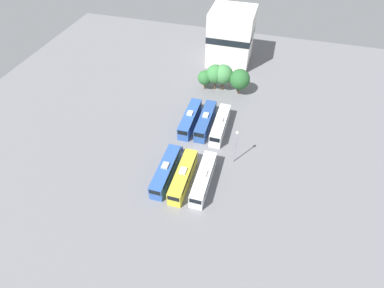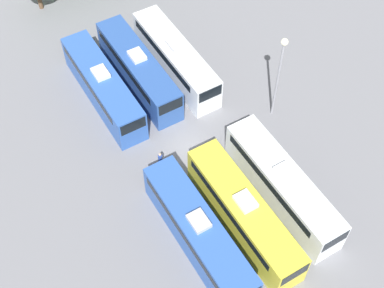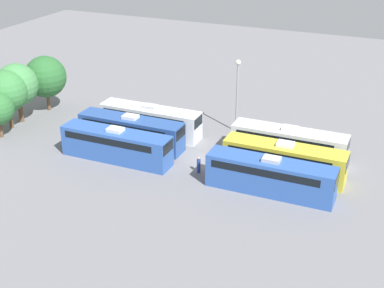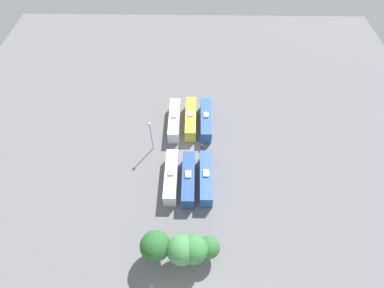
{
  "view_description": "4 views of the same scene",
  "coord_description": "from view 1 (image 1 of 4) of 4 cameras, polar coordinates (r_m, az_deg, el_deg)",
  "views": [
    {
      "loc": [
        11.31,
        -42.6,
        46.66
      ],
      "look_at": [
        -0.88,
        0.41,
        1.7
      ],
      "focal_mm": 28.0,
      "sensor_mm": 36.0,
      "label": 1
    },
    {
      "loc": [
        -13.27,
        -23.17,
        35.79
      ],
      "look_at": [
        -0.61,
        -1.93,
        2.95
      ],
      "focal_mm": 50.0,
      "sensor_mm": 36.0,
      "label": 2
    },
    {
      "loc": [
        -45.97,
        -18.62,
        24.99
      ],
      "look_at": [
        -0.1,
        1.26,
        1.58
      ],
      "focal_mm": 50.0,
      "sensor_mm": 36.0,
      "label": 3
    },
    {
      "loc": [
        -1.24,
        41.2,
        54.14
      ],
      "look_at": [
        -0.59,
        0.44,
        3.06
      ],
      "focal_mm": 28.0,
      "sensor_mm": 36.0,
      "label": 4
    }
  ],
  "objects": [
    {
      "name": "tree_1",
      "position": [
        79.78,
        4.49,
        13.14
      ],
      "size": [
        4.86,
        4.86,
        6.96
      ],
      "color": "brown",
      "rests_on": "ground_plane"
    },
    {
      "name": "bus_5",
      "position": [
        68.13,
        5.4,
        3.71
      ],
      "size": [
        2.57,
        11.85,
        3.56
      ],
      "color": "silver",
      "rests_on": "ground_plane"
    },
    {
      "name": "bus_4",
      "position": [
        68.99,
        2.59,
        4.51
      ],
      "size": [
        2.57,
        11.85,
        3.56
      ],
      "color": "#284C93",
      "rests_on": "ground_plane"
    },
    {
      "name": "depot_building",
      "position": [
        91.61,
        7.42,
        19.67
      ],
      "size": [
        12.12,
        11.65,
        15.31
      ],
      "color": "silver",
      "rests_on": "ground_plane"
    },
    {
      "name": "bus_1",
      "position": [
        57.57,
        -1.69,
        -6.12
      ],
      "size": [
        2.57,
        11.85,
        3.56
      ],
      "color": "gold",
      "rests_on": "ground_plane"
    },
    {
      "name": "bus_0",
      "position": [
        58.6,
        -5.01,
        -5.09
      ],
      "size": [
        2.57,
        11.85,
        3.56
      ],
      "color": "#2D56A8",
      "rests_on": "ground_plane"
    },
    {
      "name": "ground_plane",
      "position": [
        64.19,
        0.66,
        -1.47
      ],
      "size": [
        120.58,
        120.58,
        0.0
      ],
      "primitive_type": "plane",
      "color": "slate"
    },
    {
      "name": "light_pole",
      "position": [
        58.7,
        8.37,
        0.34
      ],
      "size": [
        0.6,
        0.6,
        8.54
      ],
      "color": "gray",
      "rests_on": "ground_plane"
    },
    {
      "name": "bus_3",
      "position": [
        69.45,
        -0.38,
        4.89
      ],
      "size": [
        2.57,
        11.85,
        3.56
      ],
      "color": "#2D56A8",
      "rests_on": "ground_plane"
    },
    {
      "name": "tree_2",
      "position": [
        79.56,
        5.97,
        13.04
      ],
      "size": [
        5.01,
        5.01,
        7.18
      ],
      "color": "brown",
      "rests_on": "ground_plane"
    },
    {
      "name": "tree_0",
      "position": [
        80.19,
        2.48,
        12.5
      ],
      "size": [
        3.79,
        3.79,
        5.34
      ],
      "color": "brown",
      "rests_on": "ground_plane"
    },
    {
      "name": "tree_3",
      "position": [
        78.64,
        9.09,
        12.07
      ],
      "size": [
        5.18,
        5.18,
        7.01
      ],
      "color": "brown",
      "rests_on": "ground_plane"
    },
    {
      "name": "bus_2",
      "position": [
        57.24,
        2.21,
        -6.55
      ],
      "size": [
        2.57,
        11.85,
        3.56
      ],
      "color": "silver",
      "rests_on": "ground_plane"
    },
    {
      "name": "worker_person",
      "position": [
        63.77,
        -1.9,
        -0.88
      ],
      "size": [
        0.36,
        0.36,
        1.67
      ],
      "color": "navy",
      "rests_on": "ground_plane"
    }
  ]
}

